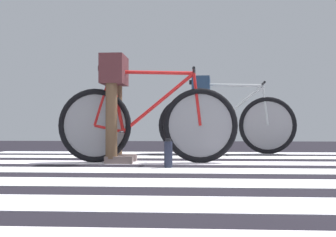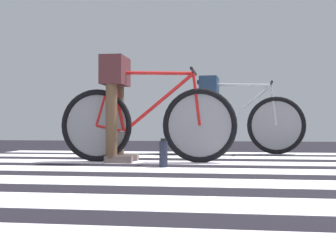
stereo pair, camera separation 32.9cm
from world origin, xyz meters
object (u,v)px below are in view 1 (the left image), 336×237
(cyclist_1_of_2, at_px, (115,93))
(water_bottle, at_px, (168,154))
(cyclist_2_of_2, at_px, (202,104))
(bicycle_1_of_2, at_px, (147,123))
(bicycle_2_of_2, at_px, (226,123))

(cyclist_1_of_2, distance_m, water_bottle, 0.94)
(cyclist_1_of_2, height_order, cyclist_2_of_2, cyclist_1_of_2)
(bicycle_1_of_2, height_order, bicycle_2_of_2, same)
(cyclist_1_of_2, xyz_separation_m, water_bottle, (0.55, -0.53, -0.55))
(bicycle_2_of_2, xyz_separation_m, water_bottle, (-0.61, -1.97, -0.27))
(cyclist_1_of_2, xyz_separation_m, cyclist_2_of_2, (0.85, 1.46, -0.04))
(bicycle_1_of_2, bearing_deg, bicycle_2_of_2, 59.35)
(cyclist_2_of_2, xyz_separation_m, water_bottle, (-0.30, -1.99, -0.51))
(bicycle_1_of_2, height_order, cyclist_2_of_2, cyclist_2_of_2)
(bicycle_2_of_2, bearing_deg, cyclist_1_of_2, -125.79)
(bicycle_2_of_2, distance_m, cyclist_2_of_2, 0.40)
(cyclist_1_of_2, bearing_deg, bicycle_2_of_2, 51.07)
(bicycle_1_of_2, height_order, water_bottle, bicycle_1_of_2)
(cyclist_1_of_2, height_order, bicycle_2_of_2, cyclist_1_of_2)
(cyclist_1_of_2, relative_size, water_bottle, 4.15)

